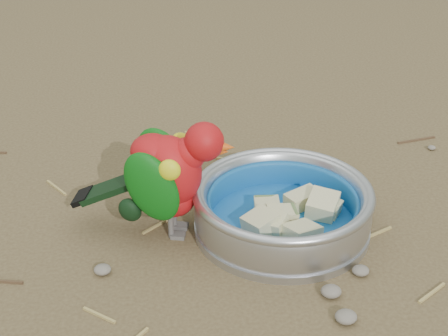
{
  "coord_description": "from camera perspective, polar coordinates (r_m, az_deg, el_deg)",
  "views": [
    {
      "loc": [
        -0.17,
        -0.64,
        0.49
      ],
      "look_at": [
        -0.08,
        0.09,
        0.08
      ],
      "focal_mm": 55.0,
      "sensor_mm": 36.0,
      "label": 1
    }
  ],
  "objects": [
    {
      "name": "food_bowl",
      "position": [
        0.87,
        4.82,
        -4.73
      ],
      "size": [
        0.22,
        0.22,
        0.02
      ],
      "primitive_type": "cylinder",
      "color": "#B2B2BA",
      "rests_on": "ground"
    },
    {
      "name": "bowl_wall",
      "position": [
        0.85,
        4.9,
        -3.06
      ],
      "size": [
        0.22,
        0.22,
        0.04
      ],
      "primitive_type": null,
      "color": "#B2B2BA",
      "rests_on": "food_bowl"
    },
    {
      "name": "lory_parrot",
      "position": [
        0.83,
        -4.69,
        -1.1
      ],
      "size": [
        0.2,
        0.13,
        0.15
      ],
      "primitive_type": null,
      "rotation": [
        0.0,
        0.0,
        -1.82
      ],
      "color": "#A91013",
      "rests_on": "ground"
    },
    {
      "name": "ground",
      "position": [
        0.83,
        6.2,
        -7.45
      ],
      "size": [
        60.0,
        60.0,
        0.0
      ],
      "primitive_type": "plane",
      "color": "brown"
    },
    {
      "name": "fruit_wedges",
      "position": [
        0.86,
        4.88,
        -3.45
      ],
      "size": [
        0.13,
        0.13,
        0.03
      ],
      "primitive_type": null,
      "color": "beige",
      "rests_on": "food_bowl"
    },
    {
      "name": "ground_debris",
      "position": [
        0.83,
        4.87,
        -7.04
      ],
      "size": [
        0.9,
        0.8,
        0.01
      ],
      "primitive_type": null,
      "color": "#A68F50",
      "rests_on": "ground"
    }
  ]
}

